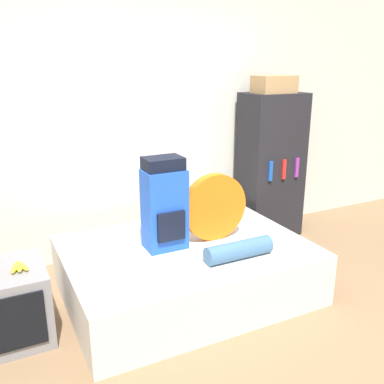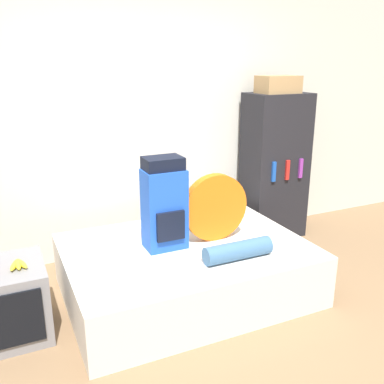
{
  "view_description": "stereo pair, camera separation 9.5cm",
  "coord_description": "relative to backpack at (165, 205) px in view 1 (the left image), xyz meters",
  "views": [
    {
      "loc": [
        -1.39,
        -2.12,
        1.89
      ],
      "look_at": [
        0.05,
        0.77,
        0.88
      ],
      "focal_mm": 40.0,
      "sensor_mm": 36.0,
      "label": 1
    },
    {
      "loc": [
        -1.3,
        -2.16,
        1.89
      ],
      "look_at": [
        0.05,
        0.77,
        0.88
      ],
      "focal_mm": 40.0,
      "sensor_mm": 36.0,
      "label": 2
    }
  ],
  "objects": [
    {
      "name": "bookshelf",
      "position": [
        1.55,
        0.72,
        -0.01
      ],
      "size": [
        0.64,
        0.46,
        1.56
      ],
      "color": "black",
      "rests_on": "ground_plane"
    },
    {
      "name": "tent_bag",
      "position": [
        0.44,
        -0.03,
        -0.08
      ],
      "size": [
        0.57,
        0.08,
        0.57
      ],
      "color": "orange",
      "rests_on": "bed"
    },
    {
      "name": "wall_back",
      "position": [
        0.16,
        1.02,
        0.51
      ],
      "size": [
        8.0,
        0.05,
        2.6
      ],
      "color": "silver",
      "rests_on": "ground_plane"
    },
    {
      "name": "banana_bunch",
      "position": [
        -1.11,
        -0.08,
        -0.25
      ],
      "size": [
        0.13,
        0.17,
        0.04
      ],
      "color": "yellow",
      "rests_on": "television"
    },
    {
      "name": "bed",
      "position": [
        0.16,
        -0.05,
        -0.58
      ],
      "size": [
        1.93,
        1.4,
        0.43
      ],
      "color": "silver",
      "rests_on": "ground_plane"
    },
    {
      "name": "cardboard_box",
      "position": [
        1.51,
        0.68,
        0.85
      ],
      "size": [
        0.41,
        0.27,
        0.17
      ],
      "color": "#A88456",
      "rests_on": "bookshelf"
    },
    {
      "name": "backpack",
      "position": [
        0.0,
        0.0,
        0.0
      ],
      "size": [
        0.32,
        0.26,
        0.74
      ],
      "color": "blue",
      "rests_on": "bed"
    },
    {
      "name": "television",
      "position": [
        -1.22,
        -0.05,
        -0.53
      ],
      "size": [
        0.56,
        0.57,
        0.53
      ],
      "color": "gray",
      "rests_on": "ground_plane"
    },
    {
      "name": "sleeping_roll",
      "position": [
        0.42,
        -0.44,
        -0.29
      ],
      "size": [
        0.54,
        0.14,
        0.14
      ],
      "color": "#3D668E",
      "rests_on": "bed"
    },
    {
      "name": "ground_plane",
      "position": [
        0.16,
        -0.81,
        -0.79
      ],
      "size": [
        16.0,
        16.0,
        0.0
      ],
      "primitive_type": "plane",
      "color": "#846647"
    }
  ]
}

